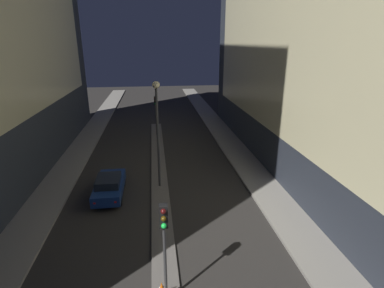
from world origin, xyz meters
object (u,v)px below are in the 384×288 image
at_px(traffic_light_near, 164,232).
at_px(street_lamp, 157,120).
at_px(car_left_lane, 109,186).
at_px(traffic_light_mid, 156,107).

bearing_deg(traffic_light_near, street_lamp, 90.00).
xyz_separation_m(street_lamp, car_left_lane, (-3.37, -0.88, -4.24)).
xyz_separation_m(traffic_light_near, car_left_lane, (-3.37, 9.21, -2.50)).
bearing_deg(car_left_lane, street_lamp, 14.73).
bearing_deg(street_lamp, traffic_light_mid, 90.00).
height_order(traffic_light_near, car_left_lane, traffic_light_near).
bearing_deg(traffic_light_mid, traffic_light_near, -90.00).
relative_size(traffic_light_near, traffic_light_mid, 1.00).
distance_m(traffic_light_near, car_left_lane, 10.12).
relative_size(traffic_light_near, car_left_lane, 0.97).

